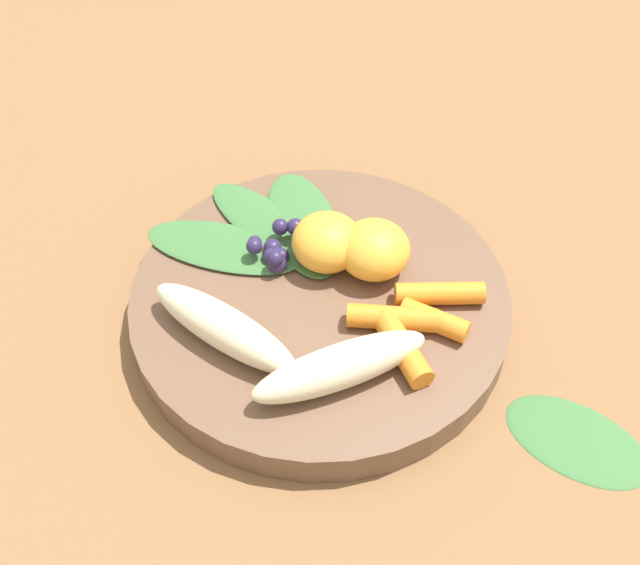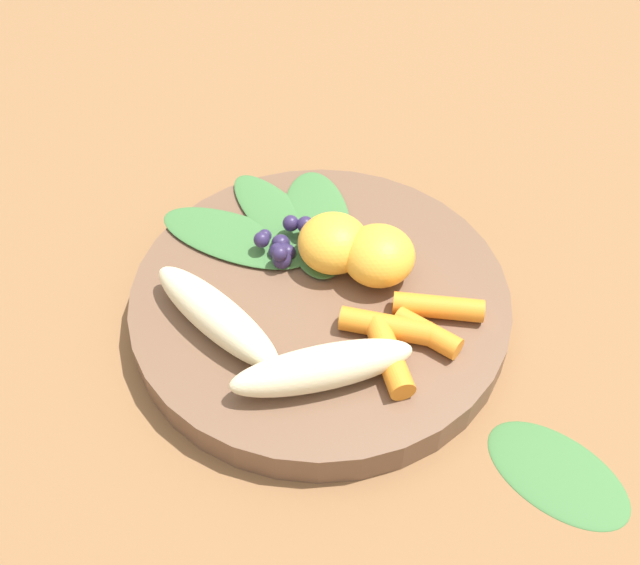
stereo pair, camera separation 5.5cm
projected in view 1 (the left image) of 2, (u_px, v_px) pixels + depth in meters
ground_plane at (320, 315)px, 0.58m from camera, size 2.40×2.40×0.00m
bowl at (320, 303)px, 0.57m from camera, size 0.28×0.28×0.03m
banana_peeled_left at (340, 366)px, 0.50m from camera, size 0.13×0.05×0.03m
banana_peeled_right at (224, 327)px, 0.52m from camera, size 0.08×0.13×0.03m
orange_segment_near at (327, 242)px, 0.57m from camera, size 0.05×0.05×0.04m
orange_segment_far at (375, 251)px, 0.56m from camera, size 0.05×0.05×0.04m
carrot_front at (402, 348)px, 0.51m from camera, size 0.03×0.06×0.02m
carrot_mid_left at (392, 318)px, 0.53m from camera, size 0.06×0.05×0.02m
carrot_mid_right at (434, 320)px, 0.53m from camera, size 0.04×0.05×0.02m
carrot_rear at (440, 294)px, 0.55m from camera, size 0.06×0.05×0.02m
blueberry_pile at (278, 249)px, 0.58m from camera, size 0.05×0.04×0.02m
coconut_shred_patch at (265, 244)px, 0.59m from camera, size 0.04×0.04×0.00m
kale_leaf_left at (304, 223)px, 0.61m from camera, size 0.09×0.13×0.01m
kale_leaf_right at (270, 226)px, 0.60m from camera, size 0.07×0.14×0.01m
kale_leaf_rear at (224, 247)px, 0.59m from camera, size 0.12×0.13×0.01m
kale_leaf_stray at (577, 439)px, 0.51m from camera, size 0.10×0.12×0.01m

